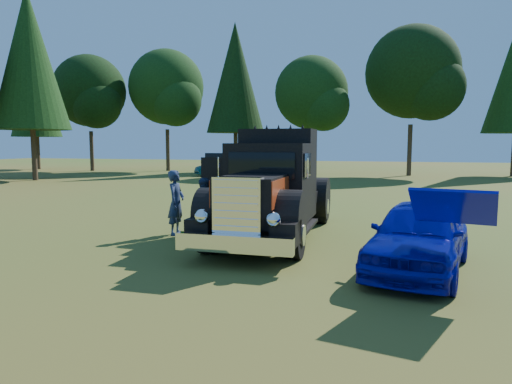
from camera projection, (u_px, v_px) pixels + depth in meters
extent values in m
plane|color=#325F1C|center=(291.00, 269.00, 9.49)|extent=(120.00, 120.00, 0.00)
cylinder|color=#2D2116|center=(38.00, 148.00, 46.42)|extent=(0.36, 0.36, 4.32)
cone|color=black|center=(35.00, 92.00, 45.82)|extent=(4.80, 4.80, 9.00)
cylinder|color=#2D2116|center=(92.00, 151.00, 43.65)|extent=(0.36, 0.36, 3.78)
sphere|color=black|center=(89.00, 91.00, 43.06)|extent=(6.72, 6.72, 6.72)
sphere|color=black|center=(96.00, 103.00, 42.05)|extent=(4.62, 4.62, 4.62)
cylinder|color=#2D2116|center=(168.00, 150.00, 43.73)|extent=(0.36, 0.36, 3.96)
sphere|color=black|center=(167.00, 87.00, 43.10)|extent=(7.04, 7.04, 7.04)
sphere|color=black|center=(176.00, 100.00, 42.05)|extent=(4.84, 4.84, 4.84)
cylinder|color=#2D2116|center=(236.00, 146.00, 41.38)|extent=(0.36, 0.36, 4.68)
cone|color=black|center=(235.00, 78.00, 40.74)|extent=(5.20, 5.20, 9.75)
cylinder|color=#2D2116|center=(311.00, 154.00, 38.65)|extent=(0.36, 0.36, 3.42)
sphere|color=black|center=(311.00, 93.00, 38.11)|extent=(6.08, 6.08, 6.08)
sphere|color=black|center=(324.00, 105.00, 37.21)|extent=(4.18, 4.18, 4.18)
cylinder|color=#2D2116|center=(410.00, 150.00, 37.00)|extent=(0.36, 0.36, 4.14)
sphere|color=black|center=(412.00, 72.00, 36.35)|extent=(7.36, 7.36, 7.36)
sphere|color=black|center=(431.00, 88.00, 35.25)|extent=(5.06, 5.06, 5.06)
cylinder|color=#2D2116|center=(34.00, 147.00, 32.27)|extent=(0.36, 0.36, 4.68)
cone|color=black|center=(29.00, 59.00, 31.62)|extent=(5.20, 5.20, 9.75)
cylinder|color=black|center=(208.00, 230.00, 10.80)|extent=(0.32, 1.10, 1.10)
cylinder|color=black|center=(295.00, 235.00, 10.25)|extent=(0.32, 1.10, 1.10)
cylinder|color=black|center=(260.00, 204.00, 15.40)|extent=(0.32, 1.10, 1.10)
cylinder|color=black|center=(322.00, 207.00, 14.85)|extent=(0.32, 1.10, 1.10)
cylinder|color=black|center=(269.00, 205.00, 15.31)|extent=(0.32, 1.10, 1.10)
cylinder|color=black|center=(312.00, 206.00, 14.94)|extent=(0.32, 1.10, 1.10)
cube|color=black|center=(275.00, 213.00, 13.01)|extent=(1.60, 6.40, 0.28)
cube|color=white|center=(234.00, 244.00, 9.32)|extent=(2.50, 0.22, 0.36)
cube|color=white|center=(238.00, 208.00, 9.53)|extent=(1.05, 0.30, 1.30)
cube|color=black|center=(252.00, 200.00, 10.54)|extent=(1.35, 1.80, 1.10)
cube|color=maroon|center=(223.00, 190.00, 10.70)|extent=(0.02, 1.80, 0.60)
cube|color=maroon|center=(281.00, 192.00, 10.34)|extent=(0.02, 1.80, 0.60)
cylinder|color=black|center=(212.00, 214.00, 10.73)|extent=(0.55, 1.24, 1.24)
cylinder|color=black|center=(291.00, 217.00, 10.23)|extent=(0.55, 1.24, 1.24)
sphere|color=white|center=(202.00, 216.00, 9.69)|extent=(0.32, 0.32, 0.32)
sphere|color=white|center=(273.00, 220.00, 9.28)|extent=(0.32, 0.32, 0.32)
cube|color=black|center=(268.00, 183.00, 12.00)|extent=(2.05, 1.30, 2.10)
cube|color=black|center=(261.00, 166.00, 11.30)|extent=(1.70, 0.05, 0.65)
cube|color=black|center=(278.00, 173.00, 13.22)|extent=(2.05, 1.30, 2.50)
cube|color=black|center=(289.00, 194.00, 14.89)|extent=(2.00, 2.00, 0.35)
cube|color=black|center=(219.00, 184.00, 13.01)|extent=(1.10, 0.13, 1.50)
cube|color=maroon|center=(220.00, 189.00, 13.08)|extent=(0.85, 0.07, 0.75)
imported|color=#1808BD|center=(419.00, 236.00, 9.27)|extent=(2.61, 4.53, 1.45)
cube|color=#1808BD|center=(453.00, 207.00, 7.50)|extent=(1.47, 1.20, 0.67)
imported|color=#1A293D|center=(176.00, 203.00, 12.96)|extent=(0.47, 0.69, 1.85)
imported|color=#1F2948|center=(206.00, 208.00, 12.45)|extent=(1.02, 0.98, 1.66)
imported|color=#093B39|center=(218.00, 168.00, 37.10)|extent=(3.65, 3.38, 1.22)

